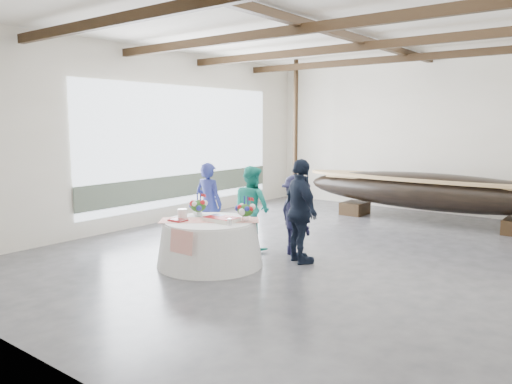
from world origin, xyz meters
The scene contains 14 objects.
floor centered at (0.00, 0.00, 0.00)m, with size 10.00×12.00×0.01m, color #3D3D42.
wall_back centered at (0.00, 6.00, 2.25)m, with size 10.00×0.02×4.50m, color silver.
wall_front centered at (0.00, -6.00, 2.25)m, with size 10.00×0.02×4.50m, color silver.
wall_left centered at (-5.00, 0.00, 2.25)m, with size 0.02×12.00×4.50m, color silver.
ceiling centered at (0.00, 0.00, 4.50)m, with size 10.00×12.00×0.01m, color white.
pavilion_structure centered at (0.00, 0.75, 4.00)m, with size 9.80×11.76×4.50m.
open_bay centered at (-4.95, 1.00, 1.83)m, with size 0.03×7.00×3.20m.
longboat_display centered at (0.69, 4.26, 0.85)m, with size 7.07×1.41×1.33m.
banquet_table centered at (-1.22, -2.07, 0.42)m, with size 1.96×1.96×0.84m.
tabletop_items centered at (-1.21, -1.90, 0.99)m, with size 1.76×1.56×0.40m.
guest_woman_blue centered at (-2.32, -0.91, 0.89)m, with size 0.65×0.43×1.78m, color navy.
guest_woman_teal centered at (-1.33, -0.67, 0.87)m, with size 0.85×0.66×1.75m, color teal.
guest_man_left centered at (-0.33, -0.56, 0.81)m, with size 1.04×0.60×1.61m, color black.
guest_man_right centered at (0.03, -0.93, 0.98)m, with size 1.15×0.48×1.96m, color black.
Camera 1 is at (4.96, -8.68, 2.63)m, focal length 35.00 mm.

